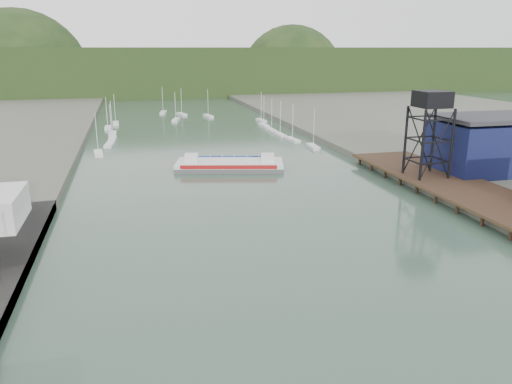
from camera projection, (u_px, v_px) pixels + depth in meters
name	position (u px, v px, depth m)	size (l,w,h in m)	color
east_pier	(478.00, 195.00, 84.10)	(14.00, 70.00, 2.45)	black
lift_tower	(432.00, 105.00, 91.93)	(6.50, 6.50, 16.00)	black
blue_shed	(488.00, 145.00, 99.68)	(20.50, 14.50, 11.30)	#0C1438
marina_sailboats	(192.00, 129.00, 163.01)	(57.71, 92.65, 0.90)	silver
distant_hills	(153.00, 73.00, 311.06)	(500.00, 120.00, 80.00)	black
chain_ferry	(230.00, 165.00, 109.85)	(24.83, 14.53, 3.35)	#4E4E51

